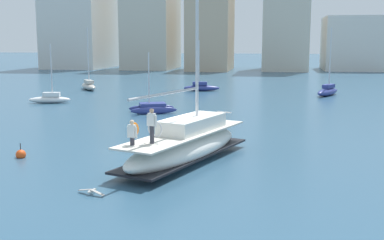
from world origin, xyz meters
TOP-DOWN VIEW (x-y plane):
  - ground_plane at (0.00, 0.00)m, footprint 400.00×400.00m
  - main_sailboat at (1.11, -0.63)m, footprint 5.52×9.84m
  - moored_sloop_near at (-17.18, 32.36)m, footprint 3.83×4.74m
  - moored_sloop_far at (-4.67, 15.13)m, footprint 4.25×3.15m
  - moored_catamaran at (-16.04, 19.62)m, footprint 4.10×1.82m
  - moored_cutter_left at (-3.36, 33.37)m, footprint 4.38×1.51m
  - moored_ketch_distant at (11.04, 30.93)m, footprint 3.25×5.02m
  - seagull at (-1.59, -6.46)m, footprint 1.26×0.59m
  - mooring_buoy at (-7.47, -1.27)m, footprint 0.52×0.52m
  - waterfront_buildings at (-8.57, 77.62)m, footprint 85.02×19.62m

SIDE VIEW (x-z plane):
  - ground_plane at x=0.00m, z-range 0.00..0.00m
  - seagull at x=-1.59m, z-range 0.05..0.23m
  - mooring_buoy at x=-7.47m, z-range -0.27..0.59m
  - moored_catamaran at x=-16.04m, z-range -2.37..3.27m
  - moored_sloop_far at x=-4.67m, z-range -2.04..2.98m
  - moored_cutter_left at x=-3.36m, z-range -2.52..3.47m
  - moored_ketch_distant at x=11.04m, z-range -3.14..4.23m
  - moored_sloop_near at x=-17.18m, z-range -3.21..4.30m
  - main_sailboat at x=1.11m, z-range -5.77..7.60m
  - waterfront_buildings at x=-8.57m, z-range -2.42..23.78m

